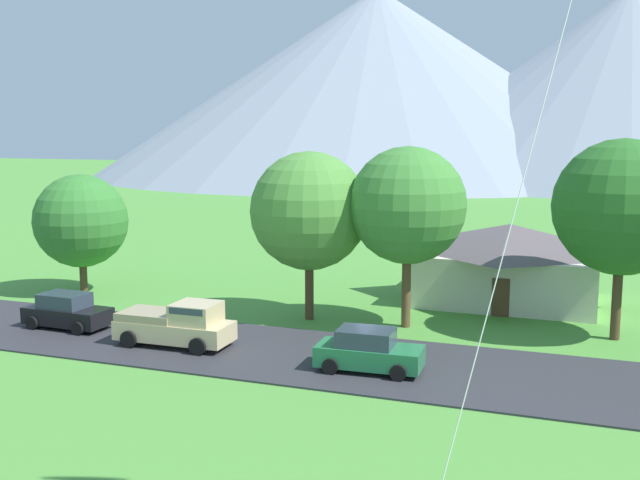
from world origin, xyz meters
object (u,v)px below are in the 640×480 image
house_left_center (509,261)px  tree_left_of_center (408,206)px  tree_right_of_center (622,207)px  tree_far_right (81,221)px  tree_near_left (309,211)px  pickup_truck_sand_east_side (177,324)px  parked_car_black_mid_west (67,312)px  parked_car_green_mid_east (369,351)px

house_left_center → tree_left_of_center: size_ratio=1.16×
house_left_center → tree_right_of_center: size_ratio=1.11×
tree_left_of_center → tree_far_right: tree_left_of_center is taller
tree_near_left → pickup_truck_sand_east_side: size_ratio=1.63×
tree_left_of_center → pickup_truck_sand_east_side: 12.13m
house_left_center → tree_far_right: 24.76m
pickup_truck_sand_east_side → house_left_center: bearing=48.2°
house_left_center → tree_near_left: size_ratio=1.20×
parked_car_black_mid_west → parked_car_green_mid_east: bearing=-4.6°
house_left_center → tree_left_of_center: (-4.09, -7.43, 3.71)m
tree_right_of_center → parked_car_black_mid_west: tree_right_of_center is taller
tree_near_left → tree_right_of_center: bearing=5.3°
pickup_truck_sand_east_side → tree_right_of_center: bearing=23.7°
tree_left_of_center → house_left_center: bearing=61.2°
parked_car_green_mid_east → pickup_truck_sand_east_side: bearing=177.2°
house_left_center → parked_car_green_mid_east: house_left_center is taller
house_left_center → tree_far_right: size_ratio=1.45×
tree_near_left → parked_car_black_mid_west: bearing=-150.3°
tree_left_of_center → tree_near_left: bearing=-177.7°
house_left_center → parked_car_black_mid_west: (-19.38, -13.51, -1.40)m
tree_right_of_center → tree_far_right: size_ratio=1.31×
tree_near_left → parked_car_black_mid_west: size_ratio=2.00×
tree_left_of_center → tree_right_of_center: size_ratio=0.96×
tree_far_right → parked_car_green_mid_east: tree_far_right is taller
house_left_center → parked_car_black_mid_west: house_left_center is taller
tree_right_of_center → parked_car_black_mid_west: 26.43m
tree_near_left → parked_car_green_mid_east: (5.25, -7.13, -4.68)m
tree_far_right → parked_car_black_mid_west: bearing=-57.9°
parked_car_black_mid_west → tree_right_of_center: bearing=16.2°
tree_near_left → pickup_truck_sand_east_side: tree_near_left is taller
tree_near_left → tree_left_of_center: 5.00m
tree_far_right → parked_car_black_mid_west: 9.01m
tree_near_left → parked_car_green_mid_east: tree_near_left is taller
house_left_center → tree_left_of_center: tree_left_of_center is taller
tree_right_of_center → parked_car_black_mid_west: (-24.87, -7.23, -5.26)m
house_left_center → tree_far_right: (-23.82, -6.45, 2.02)m
tree_right_of_center → parked_car_green_mid_east: (-9.31, -8.48, -5.26)m
tree_far_right → tree_right_of_center: bearing=0.3°
parked_car_green_mid_east → house_left_center: bearing=75.5°
house_left_center → tree_right_of_center: (5.49, -6.28, 3.86)m
tree_left_of_center → tree_far_right: 19.82m
tree_left_of_center → parked_car_green_mid_east: bearing=-87.9°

